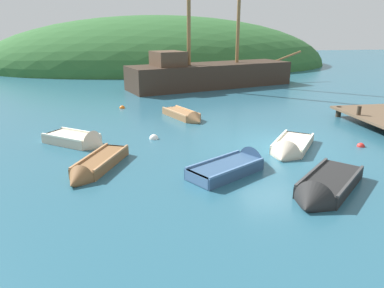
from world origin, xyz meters
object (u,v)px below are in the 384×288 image
(rowboat_far, at_px, (185,117))
(buoy_orange, at_px, (122,108))
(rowboat_near_dock, at_px, (289,150))
(rowboat_portside, at_px, (236,167))
(buoy_red, at_px, (361,147))
(rowboat_outer_left, at_px, (324,190))
(buoy_white, at_px, (154,139))
(sailing_ship, at_px, (210,78))
(rowboat_center, at_px, (80,142))
(rowboat_outer_right, at_px, (95,168))

(rowboat_far, xyz_separation_m, buoy_orange, (-3.44, 3.29, -0.11))
(rowboat_near_dock, relative_size, buoy_orange, 9.91)
(rowboat_portside, distance_m, buoy_orange, 11.62)
(buoy_orange, height_order, buoy_red, buoy_orange)
(rowboat_outer_left, xyz_separation_m, buoy_white, (-4.62, 6.45, -0.13))
(sailing_ship, xyz_separation_m, rowboat_center, (-8.69, -14.22, -0.61))
(buoy_orange, bearing_deg, rowboat_outer_right, -94.32)
(buoy_orange, bearing_deg, rowboat_outer_left, -65.01)
(rowboat_outer_left, height_order, buoy_white, rowboat_outer_left)
(rowboat_portside, height_order, rowboat_near_dock, rowboat_portside)
(rowboat_outer_right, height_order, buoy_white, rowboat_outer_right)
(rowboat_outer_right, xyz_separation_m, rowboat_near_dock, (7.50, 0.77, -0.02))
(rowboat_outer_right, relative_size, buoy_orange, 10.28)
(rowboat_near_dock, height_order, buoy_orange, rowboat_near_dock)
(buoy_white, bearing_deg, rowboat_outer_left, -54.37)
(buoy_white, bearing_deg, rowboat_near_dock, -26.88)
(rowboat_portside, bearing_deg, buoy_orange, 78.53)
(rowboat_outer_right, height_order, rowboat_far, rowboat_far)
(rowboat_outer_right, height_order, rowboat_portside, rowboat_portside)
(rowboat_outer_right, bearing_deg, buoy_red, 117.78)
(sailing_ship, relative_size, rowboat_center, 5.39)
(rowboat_center, bearing_deg, rowboat_far, 73.18)
(sailing_ship, bearing_deg, rowboat_portside, -116.94)
(rowboat_far, bearing_deg, sailing_ship, 137.82)
(rowboat_near_dock, bearing_deg, sailing_ship, -144.47)
(rowboat_center, bearing_deg, buoy_red, 26.14)
(buoy_red, bearing_deg, rowboat_far, 137.74)
(rowboat_portside, relative_size, rowboat_center, 1.13)
(rowboat_far, relative_size, rowboat_portside, 0.98)
(rowboat_near_dock, distance_m, buoy_white, 5.87)
(buoy_red, bearing_deg, rowboat_portside, -164.21)
(sailing_ship, height_order, rowboat_center, sailing_ship)
(rowboat_portside, distance_m, rowboat_center, 6.90)
(rowboat_center, bearing_deg, rowboat_near_dock, 21.36)
(rowboat_outer_right, xyz_separation_m, rowboat_center, (-0.87, 3.11, 0.02))
(rowboat_center, xyz_separation_m, rowboat_near_dock, (8.37, -2.34, -0.04))
(rowboat_outer_right, bearing_deg, buoy_white, 169.57)
(rowboat_outer_left, distance_m, rowboat_portside, 3.05)
(sailing_ship, bearing_deg, rowboat_near_dock, -108.68)
(sailing_ship, bearing_deg, buoy_red, -97.56)
(rowboat_portside, xyz_separation_m, buoy_red, (5.89, 1.67, -0.13))
(rowboat_near_dock, bearing_deg, rowboat_far, -114.74)
(rowboat_far, relative_size, buoy_white, 8.10)
(buoy_white, bearing_deg, buoy_orange, 102.65)
(rowboat_outer_left, height_order, buoy_red, rowboat_outer_left)
(buoy_white, bearing_deg, rowboat_center, -174.26)
(rowboat_outer_left, xyz_separation_m, buoy_red, (3.84, 3.92, -0.13))
(sailing_ship, relative_size, rowboat_outer_right, 4.65)
(rowboat_outer_right, xyz_separation_m, rowboat_far, (4.20, 6.82, -0.00))
(rowboat_outer_right, relative_size, rowboat_outer_left, 1.02)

